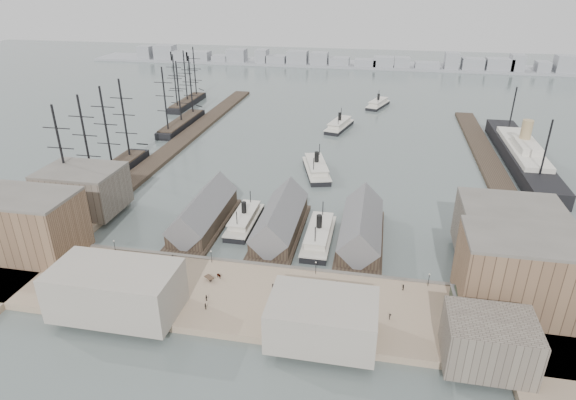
% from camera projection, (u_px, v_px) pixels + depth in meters
% --- Properties ---
extents(ground, '(900.00, 900.00, 0.00)m').
position_uv_depth(ground, '(268.00, 261.00, 142.05)').
color(ground, '#4D5957').
rests_on(ground, ground).
extents(quay, '(180.00, 30.00, 2.00)m').
position_uv_depth(quay, '(251.00, 299.00, 123.87)').
color(quay, gray).
rests_on(quay, ground).
extents(seawall, '(180.00, 1.20, 2.30)m').
position_uv_depth(seawall, '(264.00, 267.00, 136.94)').
color(seawall, '#59544C').
rests_on(seawall, ground).
extents(west_wharf, '(10.00, 220.00, 1.60)m').
position_uv_depth(west_wharf, '(182.00, 140.00, 242.30)').
color(west_wharf, '#2D231C').
rests_on(west_wharf, ground).
extents(east_wharf, '(10.00, 180.00, 1.60)m').
position_uv_depth(east_wharf, '(491.00, 168.00, 208.02)').
color(east_wharf, '#2D231C').
rests_on(east_wharf, ground).
extents(ferry_shed_west, '(14.00, 42.00, 12.60)m').
position_uv_depth(ferry_shed_west, '(204.00, 214.00, 159.58)').
color(ferry_shed_west, '#2D231C').
rests_on(ferry_shed_west, ground).
extents(ferry_shed_center, '(14.00, 42.00, 12.60)m').
position_uv_depth(ferry_shed_center, '(280.00, 221.00, 155.05)').
color(ferry_shed_center, '#2D231C').
rests_on(ferry_shed_center, ground).
extents(ferry_shed_east, '(14.00, 42.00, 12.60)m').
position_uv_depth(ferry_shed_east, '(361.00, 228.00, 150.53)').
color(ferry_shed_east, '#2D231C').
rests_on(ferry_shed_east, ground).
extents(warehouse_west_front, '(32.00, 18.00, 18.00)m').
position_uv_depth(warehouse_west_front, '(23.00, 225.00, 138.89)').
color(warehouse_west_front, brown).
rests_on(warehouse_west_front, west_land).
extents(warehouse_west_back, '(26.00, 20.00, 14.00)m').
position_uv_depth(warehouse_west_back, '(83.00, 190.00, 166.37)').
color(warehouse_west_back, '#60564C').
rests_on(warehouse_west_back, west_land).
extents(warehouse_east_front, '(30.00, 18.00, 19.00)m').
position_uv_depth(warehouse_east_front, '(525.00, 275.00, 115.01)').
color(warehouse_east_front, brown).
rests_on(warehouse_east_front, east_land).
extents(warehouse_east_back, '(28.00, 20.00, 15.00)m').
position_uv_depth(warehouse_east_back, '(508.00, 230.00, 139.48)').
color(warehouse_east_back, '#60564C').
rests_on(warehouse_east_back, east_land).
extents(street_bldg_center, '(24.00, 16.00, 10.00)m').
position_uv_depth(street_bldg_center, '(322.00, 320.00, 107.18)').
color(street_bldg_center, gray).
rests_on(street_bldg_center, quay).
extents(street_bldg_west, '(30.00, 16.00, 12.00)m').
position_uv_depth(street_bldg_west, '(116.00, 290.00, 115.46)').
color(street_bldg_west, gray).
rests_on(street_bldg_west, quay).
extents(street_bldg_east, '(18.00, 14.00, 11.00)m').
position_uv_depth(street_bldg_east, '(489.00, 342.00, 99.99)').
color(street_bldg_east, '#60564C').
rests_on(street_bldg_east, quay).
extents(lamp_post_far_w, '(0.44, 0.44, 3.92)m').
position_uv_depth(lamp_post_far_w, '(114.00, 244.00, 141.66)').
color(lamp_post_far_w, black).
rests_on(lamp_post_far_w, quay).
extents(lamp_post_near_w, '(0.44, 0.44, 3.92)m').
position_uv_depth(lamp_post_near_w, '(211.00, 254.00, 136.44)').
color(lamp_post_near_w, black).
rests_on(lamp_post_near_w, quay).
extents(lamp_post_near_e, '(0.44, 0.44, 3.92)m').
position_uv_depth(lamp_post_near_e, '(316.00, 265.00, 131.22)').
color(lamp_post_near_e, black).
rests_on(lamp_post_near_e, quay).
extents(lamp_post_far_e, '(0.44, 0.44, 3.92)m').
position_uv_depth(lamp_post_far_e, '(429.00, 277.00, 125.99)').
color(lamp_post_far_e, black).
rests_on(lamp_post_far_e, quay).
extents(far_shore, '(500.00, 40.00, 15.72)m').
position_uv_depth(far_shore, '(350.00, 62.00, 437.32)').
color(far_shore, gray).
rests_on(far_shore, ground).
extents(ferry_docked_west, '(7.64, 25.46, 9.09)m').
position_uv_depth(ferry_docked_west, '(244.00, 219.00, 161.29)').
color(ferry_docked_west, black).
rests_on(ferry_docked_west, ground).
extents(ferry_docked_east, '(8.27, 27.55, 9.84)m').
position_uv_depth(ferry_docked_east, '(319.00, 235.00, 151.35)').
color(ferry_docked_east, black).
rests_on(ferry_docked_east, ground).
extents(ferry_open_near, '(16.27, 30.02, 10.27)m').
position_uv_depth(ferry_open_near, '(316.00, 168.00, 202.99)').
color(ferry_open_near, black).
rests_on(ferry_open_near, ground).
extents(ferry_open_mid, '(14.39, 28.22, 9.67)m').
position_uv_depth(ferry_open_mid, '(339.00, 125.00, 261.56)').
color(ferry_open_mid, black).
rests_on(ferry_open_mid, ground).
extents(ferry_open_far, '(15.16, 26.02, 8.91)m').
position_uv_depth(ferry_open_far, '(378.00, 104.00, 305.10)').
color(ferry_open_far, black).
rests_on(ferry_open_far, ground).
extents(sailing_ship_near, '(9.14, 62.95, 37.56)m').
position_uv_depth(sailing_ship_near, '(104.00, 176.00, 193.87)').
color(sailing_ship_near, black).
rests_on(sailing_ship_near, ground).
extents(sailing_ship_mid, '(8.65, 50.00, 35.58)m').
position_uv_depth(sailing_ship_mid, '(182.00, 122.00, 265.00)').
color(sailing_ship_mid, black).
rests_on(sailing_ship_mid, ground).
extents(sailing_ship_far, '(8.31, 46.18, 34.17)m').
position_uv_depth(sailing_ship_far, '(188.00, 102.00, 308.76)').
color(sailing_ship_far, black).
rests_on(sailing_ship_far, ground).
extents(ocean_steamer, '(13.43, 98.15, 19.63)m').
position_uv_depth(ocean_steamer, '(521.00, 154.00, 213.67)').
color(ocean_steamer, black).
rests_on(ocean_steamer, ground).
extents(tram, '(3.27, 10.58, 3.72)m').
position_uv_depth(tram, '(458.00, 303.00, 117.67)').
color(tram, black).
rests_on(tram, quay).
extents(horse_cart_left, '(4.79, 2.64, 1.53)m').
position_uv_depth(horse_cart_left, '(93.00, 266.00, 134.39)').
color(horse_cart_left, black).
rests_on(horse_cart_left, quay).
extents(horse_cart_center, '(4.67, 3.71, 1.60)m').
position_uv_depth(horse_cart_center, '(216.00, 276.00, 129.82)').
color(horse_cart_center, black).
rests_on(horse_cart_center, quay).
extents(horse_cart_right, '(4.74, 2.78, 1.43)m').
position_uv_depth(horse_cart_right, '(308.00, 305.00, 118.59)').
color(horse_cart_right, black).
rests_on(horse_cart_right, quay).
extents(pedestrian_0, '(0.62, 0.46, 1.70)m').
position_uv_depth(pedestrian_0, '(117.00, 262.00, 136.14)').
color(pedestrian_0, black).
rests_on(pedestrian_0, quay).
extents(pedestrian_1, '(1.00, 1.09, 1.80)m').
position_uv_depth(pedestrian_1, '(114.00, 283.00, 126.83)').
color(pedestrian_1, black).
rests_on(pedestrian_1, quay).
extents(pedestrian_2, '(1.28, 0.96, 1.75)m').
position_uv_depth(pedestrian_2, '(173.00, 257.00, 138.31)').
color(pedestrian_2, black).
rests_on(pedestrian_2, quay).
extents(pedestrian_3, '(0.41, 0.98, 1.67)m').
position_uv_depth(pedestrian_3, '(206.00, 298.00, 121.21)').
color(pedestrian_3, black).
rests_on(pedestrian_3, quay).
extents(pedestrian_4, '(0.90, 0.92, 1.60)m').
position_uv_depth(pedestrian_4, '(273.00, 286.00, 125.67)').
color(pedestrian_4, black).
rests_on(pedestrian_4, quay).
extents(pedestrian_5, '(0.69, 0.61, 1.58)m').
position_uv_depth(pedestrian_5, '(279.00, 303.00, 119.19)').
color(pedestrian_5, black).
rests_on(pedestrian_5, quay).
extents(pedestrian_6, '(0.96, 0.81, 1.75)m').
position_uv_depth(pedestrian_6, '(337.00, 284.00, 126.44)').
color(pedestrian_6, black).
rests_on(pedestrian_6, quay).
extents(pedestrian_7, '(0.86, 1.15, 1.58)m').
position_uv_depth(pedestrian_7, '(390.00, 317.00, 114.60)').
color(pedestrian_7, black).
rests_on(pedestrian_7, quay).
extents(pedestrian_8, '(0.68, 1.09, 1.73)m').
position_uv_depth(pedestrian_8, '(403.00, 287.00, 125.23)').
color(pedestrian_8, black).
rests_on(pedestrian_8, quay).
extents(pedestrian_9, '(0.93, 0.68, 1.76)m').
position_uv_depth(pedestrian_9, '(476.00, 332.00, 109.53)').
color(pedestrian_9, black).
rests_on(pedestrian_9, quay).
extents(pedestrian_10, '(0.80, 1.09, 1.72)m').
position_uv_depth(pedestrian_10, '(205.00, 306.00, 118.09)').
color(pedestrian_10, black).
rests_on(pedestrian_10, quay).
extents(pedestrian_11, '(0.93, 0.96, 1.57)m').
position_uv_depth(pedestrian_11, '(289.00, 307.00, 117.97)').
color(pedestrian_11, black).
rests_on(pedestrian_11, quay).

